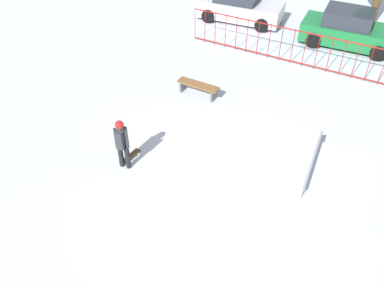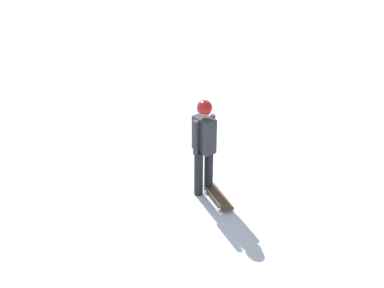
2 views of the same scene
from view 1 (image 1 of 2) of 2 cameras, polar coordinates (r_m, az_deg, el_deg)
The scene contains 8 objects.
ground_plane at distance 11.62m, azimuth 4.13°, elevation -4.63°, with size 60.00×60.00×0.00m, color #B2B7C1.
skate_ramp at distance 11.99m, azimuth 10.75°, elevation -1.58°, with size 5.71×3.32×0.74m.
skater at distance 11.37m, azimuth -10.16°, elevation 0.43°, with size 0.43×0.42×1.73m.
skateboard at distance 12.23m, azimuth -8.98°, elevation -1.79°, with size 0.29×0.81×0.09m.
perimeter_fence at distance 16.86m, azimuth 16.89°, elevation 12.89°, with size 10.53×0.79×1.50m.
park_bench at distance 14.63m, azimuth 0.91°, elevation 8.30°, with size 1.62×0.49×0.48m.
parked_car_silver at distance 20.51m, azimuth 6.89°, elevation 19.31°, with size 4.32×2.44×1.60m.
parked_car_green at distance 19.22m, azimuth 21.85°, elevation 15.14°, with size 4.28×2.32×1.60m.
Camera 1 is at (3.59, -7.25, 8.35)m, focal length 36.72 mm.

